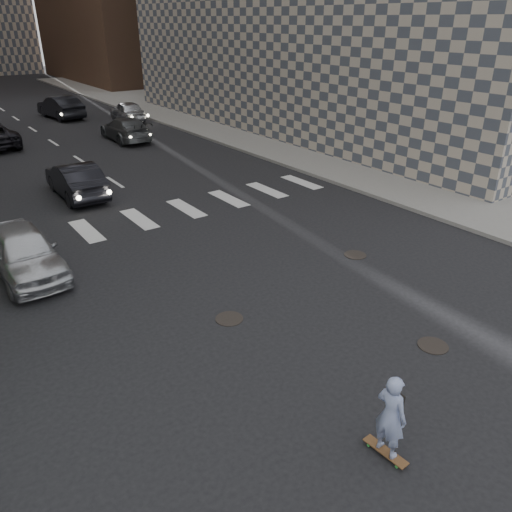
{
  "coord_description": "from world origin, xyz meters",
  "views": [
    {
      "loc": [
        -7.64,
        -7.82,
        6.83
      ],
      "look_at": [
        -0.9,
        1.58,
        1.3
      ],
      "focal_mm": 35.0,
      "sensor_mm": 36.0,
      "label": 1
    }
  ],
  "objects_px": {
    "traffic_car_d": "(127,111)",
    "traffic_car_e": "(61,107)",
    "traffic_car_a": "(76,180)",
    "skateboarder": "(391,416)",
    "silver_sedan": "(23,252)",
    "traffic_car_b": "(125,129)"
  },
  "relations": [
    {
      "from": "silver_sedan",
      "to": "traffic_car_a",
      "type": "bearing_deg",
      "value": 59.16
    },
    {
      "from": "traffic_car_d",
      "to": "skateboarder",
      "type": "bearing_deg",
      "value": 80.39
    },
    {
      "from": "skateboarder",
      "to": "traffic_car_e",
      "type": "distance_m",
      "value": 36.35
    },
    {
      "from": "traffic_car_a",
      "to": "traffic_car_e",
      "type": "relative_size",
      "value": 0.88
    },
    {
      "from": "traffic_car_a",
      "to": "traffic_car_d",
      "type": "height_order",
      "value": "same"
    },
    {
      "from": "silver_sedan",
      "to": "traffic_car_a",
      "type": "xyz_separation_m",
      "value": [
        3.5,
        6.26,
        0.0
      ]
    },
    {
      "from": "silver_sedan",
      "to": "traffic_car_e",
      "type": "bearing_deg",
      "value": 70.0
    },
    {
      "from": "skateboarder",
      "to": "traffic_car_e",
      "type": "relative_size",
      "value": 0.34
    },
    {
      "from": "traffic_car_d",
      "to": "silver_sedan",
      "type": "bearing_deg",
      "value": 66.08
    },
    {
      "from": "traffic_car_d",
      "to": "traffic_car_e",
      "type": "relative_size",
      "value": 0.85
    },
    {
      "from": "traffic_car_d",
      "to": "traffic_car_b",
      "type": "bearing_deg",
      "value": 71.86
    },
    {
      "from": "traffic_car_b",
      "to": "traffic_car_d",
      "type": "xyz_separation_m",
      "value": [
        2.63,
        6.0,
        0.02
      ]
    },
    {
      "from": "silver_sedan",
      "to": "traffic_car_b",
      "type": "xyz_separation_m",
      "value": [
        9.37,
        15.26,
        -0.02
      ]
    },
    {
      "from": "traffic_car_d",
      "to": "traffic_car_e",
      "type": "bearing_deg",
      "value": -42.36
    },
    {
      "from": "traffic_car_b",
      "to": "traffic_car_e",
      "type": "height_order",
      "value": "traffic_car_e"
    },
    {
      "from": "skateboarder",
      "to": "traffic_car_a",
      "type": "xyz_separation_m",
      "value": [
        0.15,
        17.0,
        -0.16
      ]
    },
    {
      "from": "skateboarder",
      "to": "silver_sedan",
      "type": "xyz_separation_m",
      "value": [
        -3.35,
        10.74,
        -0.16
      ]
    },
    {
      "from": "silver_sedan",
      "to": "traffic_car_e",
      "type": "xyz_separation_m",
      "value": [
        8.38,
        25.26,
        0.1
      ]
    },
    {
      "from": "traffic_car_b",
      "to": "traffic_car_e",
      "type": "xyz_separation_m",
      "value": [
        -0.99,
        10.0,
        0.12
      ]
    },
    {
      "from": "silver_sedan",
      "to": "traffic_car_d",
      "type": "xyz_separation_m",
      "value": [
        12.0,
        21.26,
        0.0
      ]
    },
    {
      "from": "skateboarder",
      "to": "traffic_car_a",
      "type": "distance_m",
      "value": 17.0
    },
    {
      "from": "skateboarder",
      "to": "silver_sedan",
      "type": "relative_size",
      "value": 0.4
    }
  ]
}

